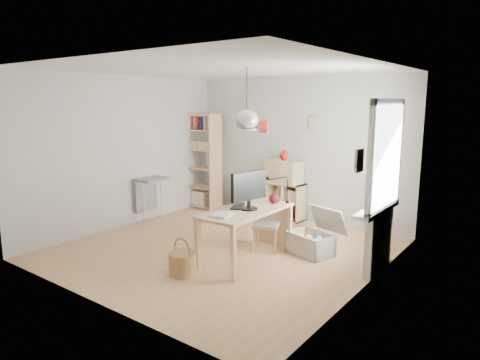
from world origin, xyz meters
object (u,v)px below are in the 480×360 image
Objects in this scene: desk at (246,215)px; tall_bookshelf at (201,157)px; monitor at (249,188)px; cube_shelf at (271,201)px; storage_chest at (313,239)px; drawer_chest at (283,171)px; chair at (267,222)px.

tall_bookshelf is at bearing 142.99° from desk.
desk is 2.43× the size of monitor.
cube_shelf is at bearing 10.19° from tall_bookshelf.
cube_shelf reaches higher than storage_chest.
storage_chest is at bearing 50.92° from desk.
cube_shelf is at bearing 155.99° from storage_chest.
storage_chest is 2.08m from drawer_chest.
tall_bookshelf reaches higher than cube_shelf.
desk is 0.60m from chair.
drawer_chest is (-0.77, 2.19, -0.12)m from monitor.
monitor is at bearing -108.03° from chair.
tall_bookshelf is 2.99m from chair.
desk is 1.97× the size of chair.
drawer_chest is (-0.71, 1.63, 0.49)m from chair.
desk is 1.12m from storage_chest.
desk is at bearing -37.01° from tall_bookshelf.
desk is at bearing -63.55° from drawer_chest.
chair is at bearing -143.50° from storage_chest.
tall_bookshelf is 3.54m from storage_chest.
storage_chest is 1.18× the size of drawer_chest.
tall_bookshelf is 3.27m from monitor.
chair is at bearing -59.04° from cube_shelf.
monitor reaches higher than cube_shelf.
desk is at bearing -65.39° from cube_shelf.
chair is 0.75m from storage_chest.
chair is 0.84m from monitor.
cube_shelf is 0.70× the size of tall_bookshelf.
storage_chest is (1.67, -1.43, -0.08)m from cube_shelf.
storage_chest is (3.24, -1.15, -0.87)m from tall_bookshelf.
drawer_chest is at bearing 89.42° from chair.
tall_bookshelf is at bearing 176.94° from storage_chest.
storage_chest is at bearing -40.44° from cube_shelf.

